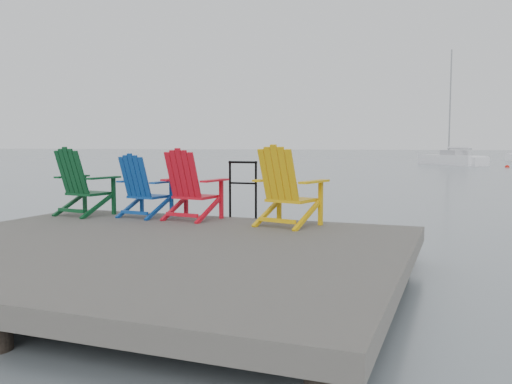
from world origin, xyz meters
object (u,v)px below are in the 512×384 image
(chair_red, at_px, (191,185))
(buoy_d, at_px, (507,167))
(chair_green, at_px, (82,182))
(chair_blue, at_px, (143,186))
(handrail, at_px, (243,184))
(chair_yellow, at_px, (286,187))
(buoy_b, at_px, (282,171))
(sailboat_near, at_px, (451,160))

(chair_red, bearing_deg, buoy_d, 86.07)
(chair_green, bearing_deg, chair_blue, 18.49)
(handrail, relative_size, chair_yellow, 0.81)
(chair_blue, bearing_deg, buoy_b, 110.98)
(chair_blue, xyz_separation_m, sailboat_near, (3.87, 42.11, -0.64))
(chair_green, height_order, buoy_d, chair_green)
(chair_yellow, xyz_separation_m, buoy_b, (-8.56, 25.99, -1.06))
(chair_blue, distance_m, chair_red, 0.86)
(handrail, height_order, chair_yellow, chair_yellow)
(handrail, distance_m, buoy_d, 37.30)
(chair_red, relative_size, chair_yellow, 0.95)
(handrail, relative_size, chair_blue, 0.91)
(buoy_d, bearing_deg, handrail, -99.89)
(handrail, distance_m, chair_red, 0.83)
(chair_green, distance_m, chair_yellow, 3.47)
(chair_blue, height_order, sailboat_near, sailboat_near)
(handrail, distance_m, chair_yellow, 1.08)
(buoy_d, bearing_deg, chair_red, -100.75)
(chair_yellow, xyz_separation_m, sailboat_near, (1.44, 42.22, -0.71))
(chair_green, xyz_separation_m, buoy_d, (8.97, 37.39, -1.05))
(chair_green, bearing_deg, buoy_d, 85.60)
(handrail, bearing_deg, sailboat_near, 86.77)
(handrail, bearing_deg, buoy_d, 80.11)
(handrail, height_order, chair_blue, chair_blue)
(chair_red, bearing_deg, chair_blue, -173.90)
(chair_red, relative_size, sailboat_near, 0.11)
(sailboat_near, distance_m, buoy_d, 6.37)
(chair_green, bearing_deg, sailboat_near, 92.46)
(chair_blue, height_order, chair_red, chair_red)
(chair_red, distance_m, buoy_b, 26.83)
(chair_blue, relative_size, chair_yellow, 0.88)
(chair_red, xyz_separation_m, buoy_b, (-6.98, 25.89, -1.04))
(chair_green, distance_m, buoy_d, 38.46)
(handrail, xyz_separation_m, chair_blue, (-1.52, -0.48, -0.04))
(chair_red, bearing_deg, chair_green, -168.30)
(chair_red, height_order, buoy_b, chair_red)
(chair_green, distance_m, chair_blue, 1.06)
(buoy_b, relative_size, buoy_d, 0.97)
(chair_red, bearing_deg, chair_yellow, 3.04)
(chair_yellow, distance_m, sailboat_near, 42.25)
(chair_blue, bearing_deg, chair_green, -162.94)
(chair_green, xyz_separation_m, buoy_b, (-5.08, 26.05, -1.05))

